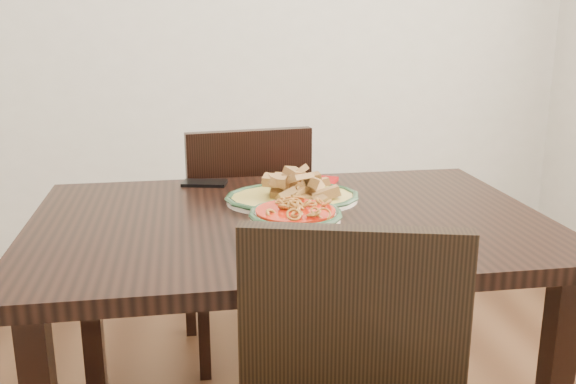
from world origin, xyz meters
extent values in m
cube|color=beige|center=(0.00, 1.75, 1.30)|extent=(3.50, 0.10, 2.60)
cube|color=black|center=(-0.02, 0.01, 0.73)|extent=(1.31, 0.88, 0.04)
cube|color=black|center=(-0.59, 0.36, 0.35)|extent=(0.06, 0.06, 0.71)
cube|color=black|center=(0.55, 0.36, 0.35)|extent=(0.06, 0.06, 0.71)
cube|color=black|center=(-0.09, 0.70, 0.43)|extent=(0.47, 0.47, 0.04)
cube|color=black|center=(0.06, 0.89, 0.21)|extent=(0.04, 0.04, 0.41)
cube|color=black|center=(-0.28, 0.85, 0.21)|extent=(0.04, 0.04, 0.41)
cube|color=black|center=(0.10, 0.56, 0.21)|extent=(0.04, 0.04, 0.41)
cube|color=black|center=(-0.24, 0.51, 0.21)|extent=(0.04, 0.04, 0.41)
cube|color=black|center=(-0.07, 0.51, 0.67)|extent=(0.42, 0.09, 0.44)
cube|color=black|center=(0.01, -0.51, 0.67)|extent=(0.42, 0.15, 0.44)
ellipsoid|color=beige|center=(0.01, 0.14, 0.76)|extent=(0.37, 0.28, 0.02)
ellipsoid|color=gold|center=(0.01, 0.14, 0.76)|extent=(0.35, 0.26, 0.01)
torus|color=#18351E|center=(0.01, 0.14, 0.77)|extent=(0.28, 0.28, 0.01)
cylinder|color=#F3E9CD|center=(-0.03, -0.15, 0.78)|extent=(0.21, 0.21, 0.06)
torus|color=#193820|center=(-0.03, -0.15, 0.81)|extent=(0.22, 0.22, 0.02)
cylinder|color=#B01808|center=(-0.03, -0.15, 0.81)|extent=(0.19, 0.19, 0.01)
cube|color=black|center=(-0.22, 0.37, 0.76)|extent=(0.15, 0.10, 0.01)
cube|color=#9B0B0B|center=(0.11, 0.34, 0.76)|extent=(0.17, 0.16, 0.01)
camera|label=1|loc=(-0.28, -1.55, 1.25)|focal=40.00mm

